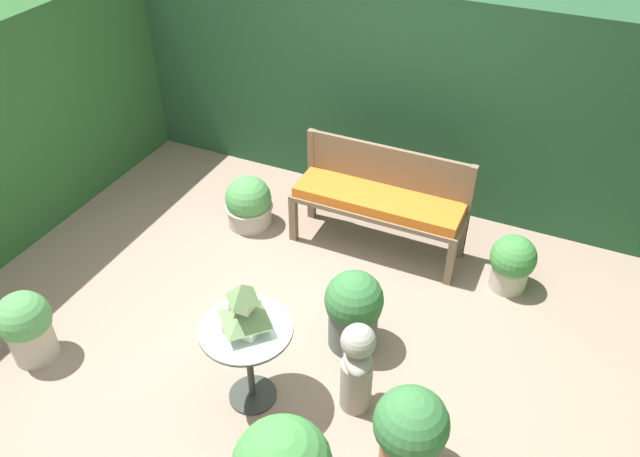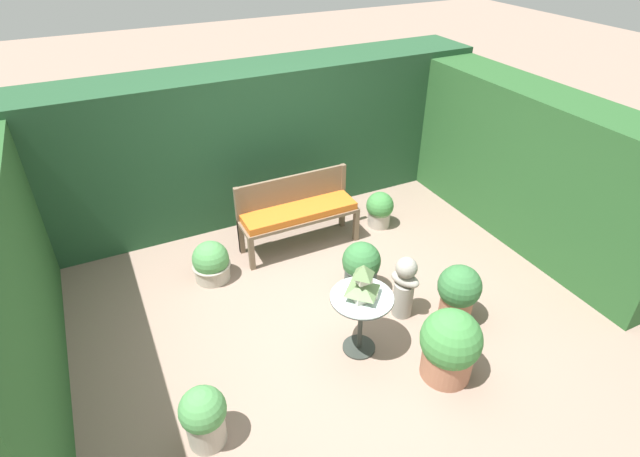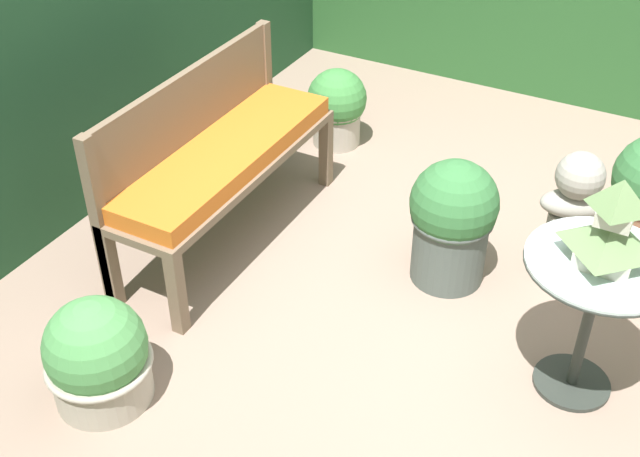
{
  "view_description": "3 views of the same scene",
  "coord_description": "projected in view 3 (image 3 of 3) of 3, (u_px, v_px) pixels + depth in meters",
  "views": [
    {
      "loc": [
        1.49,
        -2.79,
        3.38
      ],
      "look_at": [
        -0.01,
        0.5,
        0.6
      ],
      "focal_mm": 35.0,
      "sensor_mm": 36.0,
      "label": 1
    },
    {
      "loc": [
        -1.79,
        -3.47,
        3.58
      ],
      "look_at": [
        0.19,
        0.58,
        0.6
      ],
      "focal_mm": 28.0,
      "sensor_mm": 36.0,
      "label": 2
    },
    {
      "loc": [
        -2.5,
        -0.8,
        2.46
      ],
      "look_at": [
        -0.07,
        0.51,
        0.45
      ],
      "focal_mm": 45.0,
      "sensor_mm": 36.0,
      "label": 3
    }
  ],
  "objects": [
    {
      "name": "potted_plant_bench_right",
      "position": [
        98.0,
        357.0,
        3.13
      ],
      "size": [
        0.43,
        0.43,
        0.47
      ],
      "color": "#ADA393",
      "rests_on": "ground"
    },
    {
      "name": "potted_plant_patio_mid",
      "position": [
        452.0,
        220.0,
        3.68
      ],
      "size": [
        0.41,
        0.41,
        0.63
      ],
      "color": "#4C5651",
      "rests_on": "ground"
    },
    {
      "name": "patio_table",
      "position": [
        595.0,
        291.0,
        3.01
      ],
      "size": [
        0.57,
        0.57,
        0.65
      ],
      "color": "#2D332D",
      "rests_on": "ground"
    },
    {
      "name": "bench_backrest",
      "position": [
        190.0,
        118.0,
        3.82
      ],
      "size": [
        1.43,
        0.06,
        0.88
      ],
      "color": "brown",
      "rests_on": "ground"
    },
    {
      "name": "pagoda_birdhouse",
      "position": [
        612.0,
        228.0,
        2.83
      ],
      "size": [
        0.27,
        0.27,
        0.35
      ],
      "color": "beige",
      "rests_on": "patio_table"
    },
    {
      "name": "potted_plant_hedge_corner",
      "position": [
        337.0,
        107.0,
        4.77
      ],
      "size": [
        0.35,
        0.35,
        0.47
      ],
      "color": "#ADA393",
      "rests_on": "ground"
    },
    {
      "name": "ground",
      "position": [
        428.0,
        336.0,
        3.53
      ],
      "size": [
        30.0,
        30.0,
        0.0
      ],
      "primitive_type": "plane",
      "color": "gray"
    },
    {
      "name": "garden_bust",
      "position": [
        571.0,
        218.0,
        3.62
      ],
      "size": [
        0.28,
        0.35,
        0.7
      ],
      "rotation": [
        0.0,
        0.0,
        -1.14
      ],
      "color": "gray",
      "rests_on": "ground"
    },
    {
      "name": "garden_bench",
      "position": [
        226.0,
        162.0,
        3.86
      ],
      "size": [
        1.43,
        0.43,
        0.54
      ],
      "color": "brown",
      "rests_on": "ground"
    }
  ]
}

